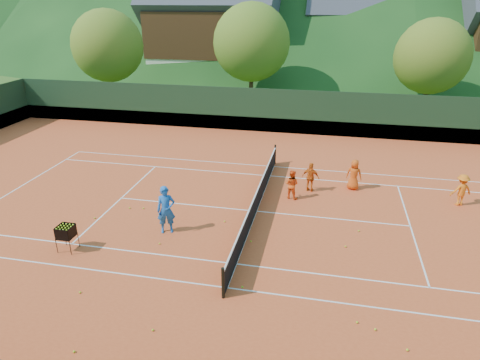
% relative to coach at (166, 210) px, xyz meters
% --- Properties ---
extents(ground, '(400.00, 400.00, 0.00)m').
position_rel_coach_xyz_m(ground, '(3.17, 2.48, -1.00)').
color(ground, '#2D4D18').
rests_on(ground, ground).
extents(clay_court, '(40.00, 24.00, 0.02)m').
position_rel_coach_xyz_m(clay_court, '(3.17, 2.48, -0.99)').
color(clay_court, '#CB4921').
rests_on(clay_court, ground).
extents(coach, '(0.83, 0.70, 1.95)m').
position_rel_coach_xyz_m(coach, '(0.00, 0.00, 0.00)').
color(coach, blue).
rests_on(coach, clay_court).
extents(student_a, '(0.80, 0.70, 1.38)m').
position_rel_coach_xyz_m(student_a, '(4.51, 4.15, -0.29)').
color(student_a, '#FF5616').
rests_on(student_a, clay_court).
extents(student_b, '(0.90, 0.55, 1.44)m').
position_rel_coach_xyz_m(student_b, '(5.32, 5.13, -0.26)').
color(student_b, '#E35D14').
rests_on(student_b, clay_court).
extents(student_c, '(0.81, 0.61, 1.51)m').
position_rel_coach_xyz_m(student_c, '(7.35, 5.80, -0.22)').
color(student_c, '#DA5013').
rests_on(student_c, clay_court).
extents(student_d, '(1.07, 0.82, 1.47)m').
position_rel_coach_xyz_m(student_d, '(11.97, 5.00, -0.24)').
color(student_d, orange).
rests_on(student_d, clay_court).
extents(tennis_ball_1, '(0.07, 0.07, 0.07)m').
position_rel_coach_xyz_m(tennis_ball_1, '(6.94, 0.28, -0.94)').
color(tennis_ball_1, '#B6DE25').
rests_on(tennis_ball_1, clay_court).
extents(tennis_ball_2, '(0.07, 0.07, 0.07)m').
position_rel_coach_xyz_m(tennis_ball_2, '(3.65, -2.90, -0.94)').
color(tennis_ball_2, '#B6DE25').
rests_on(tennis_ball_2, clay_court).
extents(tennis_ball_3, '(0.07, 0.07, 0.07)m').
position_rel_coach_xyz_m(tennis_ball_3, '(7.21, -3.81, -0.94)').
color(tennis_ball_3, '#B6DE25').
rests_on(tennis_ball_3, clay_court).
extents(tennis_ball_4, '(0.07, 0.07, 0.07)m').
position_rel_coach_xyz_m(tennis_ball_4, '(1.58, -5.32, -0.94)').
color(tennis_ball_4, '#B6DE25').
rests_on(tennis_ball_4, clay_court).
extents(tennis_ball_5, '(0.07, 0.07, 0.07)m').
position_rel_coach_xyz_m(tennis_ball_5, '(-3.41, 0.38, -0.94)').
color(tennis_ball_5, '#B6DE25').
rests_on(tennis_ball_5, clay_court).
extents(tennis_ball_6, '(0.07, 0.07, 0.07)m').
position_rel_coach_xyz_m(tennis_ball_6, '(7.48, 1.59, -0.94)').
color(tennis_ball_6, '#B6DE25').
rests_on(tennis_ball_6, clay_court).
extents(tennis_ball_7, '(0.07, 0.07, 0.07)m').
position_rel_coach_xyz_m(tennis_ball_7, '(7.69, -4.00, -0.94)').
color(tennis_ball_7, '#B6DE25').
rests_on(tennis_ball_7, clay_court).
extents(tennis_ball_8, '(0.07, 0.07, 0.07)m').
position_rel_coach_xyz_m(tennis_ball_8, '(-1.76, 1.66, -0.94)').
color(tennis_ball_8, '#B6DE25').
rests_on(tennis_ball_8, clay_court).
extents(tennis_ball_9, '(0.07, 0.07, 0.07)m').
position_rel_coach_xyz_m(tennis_ball_9, '(8.47, -4.61, -0.94)').
color(tennis_ball_9, '#B6DE25').
rests_on(tennis_ball_9, clay_court).
extents(tennis_ball_10, '(0.07, 0.07, 0.07)m').
position_rel_coach_xyz_m(tennis_ball_10, '(-2.37, 1.55, -0.94)').
color(tennis_ball_10, '#B6DE25').
rests_on(tennis_ball_10, clay_court).
extents(tennis_ball_11, '(0.07, 0.07, 0.07)m').
position_rel_coach_xyz_m(tennis_ball_11, '(3.40, -0.09, -0.94)').
color(tennis_ball_11, '#B6DE25').
rests_on(tennis_ball_11, clay_court).
extents(tennis_ball_12, '(0.07, 0.07, 0.07)m').
position_rel_coach_xyz_m(tennis_ball_12, '(2.04, 1.23, -0.94)').
color(tennis_ball_12, '#B6DE25').
rests_on(tennis_ball_12, clay_court).
extents(tennis_ball_13, '(0.07, 0.07, 0.07)m').
position_rel_coach_xyz_m(tennis_ball_13, '(-1.32, -4.23, -0.94)').
color(tennis_ball_13, '#B6DE25').
rests_on(tennis_ball_13, clay_court).
extents(tennis_ball_14, '(0.07, 0.07, 0.07)m').
position_rel_coach_xyz_m(tennis_ball_14, '(-0.14, -6.50, -0.94)').
color(tennis_ball_14, '#B6DE25').
rests_on(tennis_ball_14, clay_court).
extents(tennis_ball_15, '(0.07, 0.07, 0.07)m').
position_rel_coach_xyz_m(tennis_ball_15, '(2.89, -2.29, -0.94)').
color(tennis_ball_15, '#B6DE25').
rests_on(tennis_ball_15, clay_court).
extents(tennis_ball_16, '(0.07, 0.07, 0.07)m').
position_rel_coach_xyz_m(tennis_ball_16, '(0.04, -0.97, -0.94)').
color(tennis_ball_16, '#B6DE25').
rests_on(tennis_ball_16, clay_court).
extents(tennis_ball_18, '(0.07, 0.07, 0.07)m').
position_rel_coach_xyz_m(tennis_ball_18, '(-4.15, -0.67, -0.94)').
color(tennis_ball_18, '#B6DE25').
rests_on(tennis_ball_18, clay_court).
extents(court_lines, '(23.83, 11.03, 0.00)m').
position_rel_coach_xyz_m(court_lines, '(3.17, 2.48, -0.97)').
color(court_lines, white).
rests_on(court_lines, clay_court).
extents(tennis_net, '(0.10, 12.07, 1.10)m').
position_rel_coach_xyz_m(tennis_net, '(3.17, 2.48, -0.48)').
color(tennis_net, black).
rests_on(tennis_net, clay_court).
extents(perimeter_fence, '(40.40, 24.24, 3.00)m').
position_rel_coach_xyz_m(perimeter_fence, '(3.17, 2.48, 0.27)').
color(perimeter_fence, black).
rests_on(perimeter_fence, clay_court).
extents(ball_hopper, '(0.57, 0.57, 1.00)m').
position_rel_coach_xyz_m(ball_hopper, '(-3.11, -2.02, -0.23)').
color(ball_hopper, black).
rests_on(ball_hopper, clay_court).
extents(chalet_left, '(13.80, 9.93, 12.92)m').
position_rel_coach_xyz_m(chalet_left, '(-6.83, 32.48, 4.65)').
color(chalet_left, beige).
rests_on(chalet_left, ground).
extents(chalet_mid, '(12.65, 8.82, 11.45)m').
position_rel_coach_xyz_m(chalet_mid, '(9.17, 36.48, 3.99)').
color(chalet_mid, beige).
rests_on(chalet_mid, ground).
extents(tree_a, '(6.00, 6.00, 7.88)m').
position_rel_coach_xyz_m(tree_a, '(-12.83, 20.48, 3.87)').
color(tree_a, '#3F2919').
rests_on(tree_a, ground).
extents(tree_b, '(6.40, 6.40, 8.40)m').
position_rel_coach_xyz_m(tree_b, '(-0.83, 22.48, 4.20)').
color(tree_b, '#3E2718').
rests_on(tree_b, ground).
extents(tree_c, '(5.60, 5.60, 7.35)m').
position_rel_coach_xyz_m(tree_c, '(13.17, 21.48, 3.55)').
color(tree_c, '#3D2818').
rests_on(tree_c, ground).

